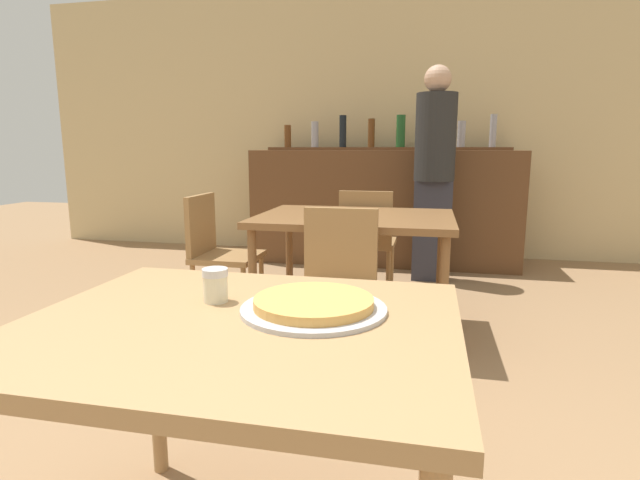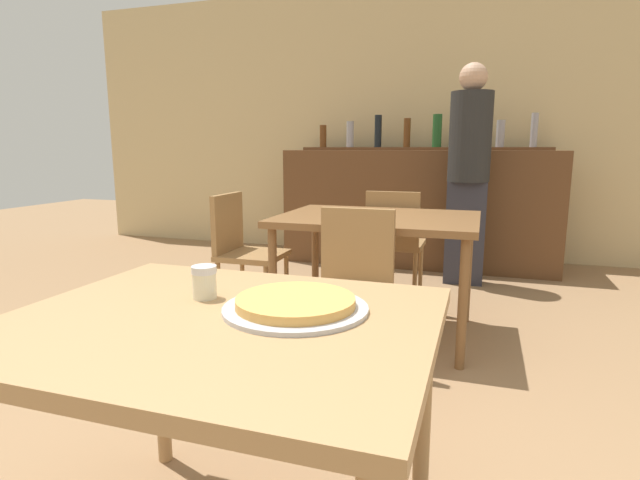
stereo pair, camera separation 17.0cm
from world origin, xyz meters
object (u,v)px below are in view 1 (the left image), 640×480
object	(u,v)px
chair_far_side_front	(337,280)
chair_far_side_left	(217,248)
pizza_tray	(314,305)
chair_far_side_back	(367,237)
person_standing	(434,166)
cheese_shaker	(215,285)

from	to	relation	value
chair_far_side_front	chair_far_side_left	xyz separation A→B (m)	(-0.92, 0.62, 0.00)
chair_far_side_front	pizza_tray	bearing A→B (deg)	-82.46
chair_far_side_front	pizza_tray	size ratio (longest dim) A/B	2.26
chair_far_side_back	person_standing	size ratio (longest dim) A/B	0.46
chair_far_side_front	chair_far_side_left	size ratio (longest dim) A/B	1.00
pizza_tray	chair_far_side_front	bearing A→B (deg)	97.54
pizza_tray	cheese_shaker	world-z (taller)	cheese_shaker
chair_far_side_front	chair_far_side_left	world-z (taller)	same
chair_far_side_back	chair_far_side_left	bearing A→B (deg)	34.01
person_standing	cheese_shaker	bearing A→B (deg)	-100.56
chair_far_side_left	cheese_shaker	size ratio (longest dim) A/B	9.18
chair_far_side_front	person_standing	xyz separation A→B (m)	(0.47, 2.00, 0.50)
chair_far_side_front	chair_far_side_left	bearing A→B (deg)	145.99
chair_far_side_left	chair_far_side_front	bearing A→B (deg)	-124.01
pizza_tray	person_standing	size ratio (longest dim) A/B	0.21
chair_far_side_back	cheese_shaker	xyz separation A→B (m)	(-0.12, -2.40, 0.29)
chair_far_side_front	person_standing	size ratio (longest dim) A/B	0.46
cheese_shaker	chair_far_side_back	bearing A→B (deg)	87.15
chair_far_side_left	pizza_tray	size ratio (longest dim) A/B	2.26
chair_far_side_front	pizza_tray	world-z (taller)	chair_far_side_front
chair_far_side_back	chair_far_side_front	bearing A→B (deg)	90.00
pizza_tray	cheese_shaker	size ratio (longest dim) A/B	4.07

